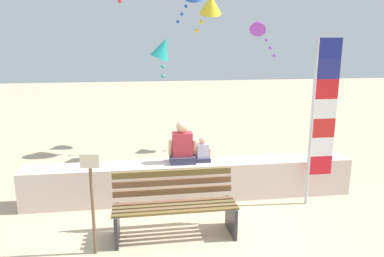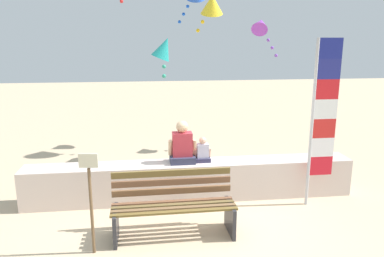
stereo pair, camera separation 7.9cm
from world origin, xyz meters
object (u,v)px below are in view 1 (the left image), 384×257
Objects in this scene: kite_yellow at (211,5)px; sign_post at (92,196)px; flag_banner at (321,114)px; kite_purple at (259,25)px; park_bench at (175,206)px; kite_teal at (163,49)px; person_adult at (182,146)px; person_child at (203,152)px.

sign_post is (-2.19, -3.70, -2.64)m from kite_yellow.
kite_purple is at bearing 90.22° from flag_banner.
park_bench is 1.19m from sign_post.
sign_post is (-1.13, -3.28, -1.74)m from kite_teal.
person_adult reaches higher than park_bench.
kite_yellow is at bearing 59.41° from sign_post.
flag_banner is 2.03× the size of sign_post.
kite_yellow is (-1.33, 2.65, 1.90)m from flag_banner.
kite_purple is (1.82, 2.81, 2.22)m from person_child.
kite_purple reaches higher than sign_post.
kite_teal is at bearing 96.68° from person_adult.
kite_purple is at bearing 28.01° from kite_yellow.
sign_post is (-3.50, -4.40, -2.25)m from kite_purple.
flag_banner reaches higher than sign_post.
flag_banner is 3.67m from kite_purple.
kite_yellow reaches higher than park_bench.
sign_post reaches higher than person_child.
person_adult is 0.27× the size of flag_banner.
park_bench is 5.39m from kite_purple.
person_child is at bearing -103.55° from kite_yellow.
kite_yellow is 5.05m from sign_post.
kite_teal is at bearing 88.91° from park_bench.
kite_teal reaches higher than flag_banner.
person_child is 0.42× the size of kite_purple.
kite_purple is 1.54m from kite_yellow.
person_adult is at bearing -179.94° from person_child.
person_adult is 0.86× the size of kite_yellow.
flag_banner is 3.75m from sign_post.
kite_purple reaches higher than person_adult.
kite_yellow is at bearing 76.45° from person_child.
kite_yellow is 0.63× the size of sign_post.
person_child is 2.31m from sign_post.
park_bench is 1.42m from person_child.
park_bench is 1.29× the size of sign_post.
person_adult is at bearing -112.21° from kite_yellow.
person_child reaches higher than park_bench.
flag_banner is at bearing -16.15° from person_child.
kite_purple reaches higher than person_child.
person_adult is 2.33m from flag_banner.
kite_teal reaches higher than park_bench.
kite_yellow is at bearing 116.63° from flag_banner.
kite_teal is 3.88m from sign_post.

